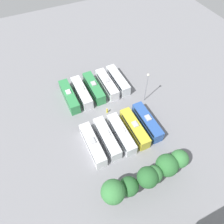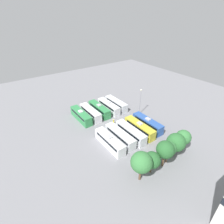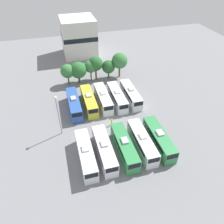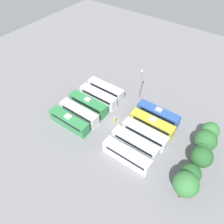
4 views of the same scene
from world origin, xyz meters
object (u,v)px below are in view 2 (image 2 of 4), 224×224
Objects in this scene: bus_4 at (81,115)px; tree_4 at (152,160)px; tree_1 at (176,142)px; bus_6 at (140,128)px; tree_5 at (141,162)px; bus_0 at (116,104)px; tree_2 at (169,149)px; tree_3 at (165,150)px; bus_5 at (148,123)px; bus_2 at (99,109)px; bus_7 at (131,132)px; tree_0 at (183,137)px; bus_9 at (110,141)px; bus_8 at (120,136)px; bus_1 at (109,106)px; bus_3 at (90,112)px; worker_person at (114,122)px; light_pole at (140,98)px.

tree_4 is (-2.59, 28.46, 1.91)m from bus_4.
tree_1 reaches higher than tree_4.
bus_6 is 1.94× the size of tree_4.
bus_0 is at bearing -117.87° from tree_5.
tree_2 reaches higher than bus_0.
tree_3 is 6.99m from tree_5.
tree_4 is (11.75, 12.49, 1.91)m from bus_5.
tree_2 is at bearing 91.27° from bus_2.
bus_7 is (7.23, 16.46, 0.00)m from bus_0.
tree_2 is (6.61, 12.68, 2.61)m from bus_5.
bus_2 and bus_7 have the same top height.
tree_0 is 15.03m from tree_5.
bus_9 is (7.03, -0.21, 0.00)m from bus_7.
tree_0 reaches higher than tree_4.
tree_4 is (11.66, 0.46, -0.51)m from tree_0.
bus_8 is at bearing -176.62° from bus_9.
bus_8 is (3.40, 16.11, 0.00)m from bus_2.
bus_0 is 30.91m from tree_4.
bus_8 is (7.01, -0.31, 0.00)m from bus_6.
tree_3 is at bearing 101.21° from bus_8.
bus_1 is 3.82m from bus_2.
bus_4 is at bearing -76.98° from bus_8.
bus_6 is (3.67, 16.34, 0.00)m from bus_0.
tree_0 is 0.99× the size of tree_2.
bus_9 is (6.98, 16.32, 0.00)m from bus_2.
bus_0 is at bearing -90.10° from bus_5.
bus_3 reaches higher than worker_person.
worker_person is 21.36m from tree_0.
tree_3 is at bearing 80.76° from bus_1.
bus_0 and bus_1 have the same top height.
tree_0 is (-7.11, 11.59, 2.42)m from bus_7.
bus_7 is 1.46× the size of tree_5.
light_pole reaches higher than bus_4.
bus_6 is 13.69m from tree_3.
tree_4 reaches higher than bus_8.
tree_0 reaches higher than bus_6.
bus_6 is at bearing -123.66° from tree_4.
tree_4 is at bearing 67.55° from bus_0.
light_pole reaches higher than bus_8.
light_pole is (-10.79, 0.34, 5.40)m from worker_person.
tree_4 is at bearing -5.73° from tree_3.
bus_5 is 1.46× the size of tree_5.
worker_person is (7.05, -7.90, -0.89)m from bus_5.
tree_3 is (8.01, 0.83, 0.78)m from tree_0.
bus_6 is at bearing 77.33° from bus_0.
bus_3 is (10.92, 0.17, 0.00)m from bus_0.
tree_1 is at bearing -170.71° from tree_2.
worker_person is (3.41, -8.21, -0.89)m from bus_6.
light_pole reaches higher than bus_1.
tree_1 is (-0.57, 11.78, 2.28)m from bus_6.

